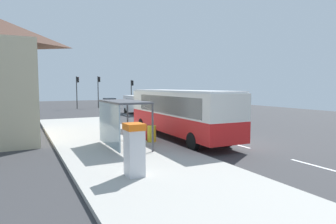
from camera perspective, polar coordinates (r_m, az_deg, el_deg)
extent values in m
cube|color=#38383A|center=(30.65, -5.50, -1.54)|extent=(56.00, 92.00, 0.04)
cube|color=#ADAAA3|center=(17.35, -10.68, -6.27)|extent=(6.20, 30.00, 0.18)
cube|color=silver|center=(14.53, 26.32, -9.25)|extent=(0.16, 2.20, 0.01)
cube|color=silver|center=(17.88, 13.31, -6.25)|extent=(0.16, 2.20, 0.01)
cube|color=silver|center=(21.87, 4.80, -4.09)|extent=(0.16, 2.20, 0.01)
cube|color=silver|center=(26.20, -0.97, -2.57)|extent=(0.16, 2.20, 0.01)
cube|color=silver|center=(30.74, -5.07, -1.46)|extent=(0.16, 2.20, 0.01)
cube|color=silver|center=(35.41, -8.09, -0.64)|extent=(0.16, 2.20, 0.01)
cube|color=silver|center=(40.15, -10.40, -0.02)|extent=(0.16, 2.20, 0.01)
cube|color=silver|center=(44.95, -12.23, 0.48)|extent=(0.16, 2.20, 0.01)
cube|color=red|center=(19.51, 2.17, -2.01)|extent=(2.70, 11.04, 1.15)
cube|color=silver|center=(19.40, 2.18, 1.81)|extent=(2.70, 11.04, 1.45)
cube|color=silver|center=(19.37, 2.19, 4.10)|extent=(2.57, 10.82, 0.12)
cube|color=black|center=(24.34, -3.88, 2.27)|extent=(2.30, 0.16, 1.22)
cube|color=black|center=(18.41, -0.41, 1.41)|extent=(0.24, 8.58, 1.10)
cylinder|color=black|center=(22.65, -5.03, -2.52)|extent=(0.30, 1.00, 1.00)
cylinder|color=black|center=(23.54, 0.11, -2.21)|extent=(0.30, 1.00, 1.00)
cylinder|color=black|center=(15.87, 4.87, -5.75)|extent=(0.30, 1.00, 1.00)
cylinder|color=black|center=(17.12, 11.41, -5.04)|extent=(0.30, 1.00, 1.00)
cube|color=white|center=(37.10, -5.87, 1.67)|extent=(2.23, 5.28, 1.96)
cube|color=black|center=(37.08, -5.87, 2.19)|extent=(2.17, 3.21, 0.44)
cylinder|color=black|center=(35.74, -3.24, -0.01)|extent=(0.25, 0.69, 0.68)
cylinder|color=black|center=(34.98, -5.89, -0.14)|extent=(0.25, 0.69, 0.68)
cylinder|color=black|center=(39.35, -5.82, 0.43)|extent=(0.25, 0.69, 0.68)
cylinder|color=black|center=(38.67, -8.27, 0.32)|extent=(0.25, 0.69, 0.68)
cube|color=#B7B7BC|center=(50.12, -11.39, 1.65)|extent=(1.90, 4.44, 0.60)
cube|color=black|center=(49.90, -11.33, 2.33)|extent=(1.64, 2.41, 0.60)
cylinder|color=black|center=(51.35, -12.75, 1.37)|extent=(0.21, 0.64, 0.64)
cylinder|color=black|center=(51.81, -11.00, 1.43)|extent=(0.21, 0.64, 0.64)
cylinder|color=black|center=(48.47, -11.80, 1.18)|extent=(0.21, 0.64, 0.64)
cylinder|color=black|center=(48.95, -9.95, 1.25)|extent=(0.21, 0.64, 0.64)
cube|color=silver|center=(10.84, -6.58, -7.94)|extent=(0.60, 0.70, 1.70)
cube|color=orange|center=(10.67, -6.63, -2.86)|extent=(0.66, 0.76, 0.24)
cube|color=black|center=(10.89, -5.06, -6.40)|extent=(0.03, 0.36, 0.44)
cylinder|color=yellow|center=(17.44, -3.19, -4.24)|extent=(0.52, 0.52, 0.95)
cylinder|color=red|center=(18.08, -4.09, -3.92)|extent=(0.52, 0.52, 0.95)
cylinder|color=#2D2D2D|center=(48.78, -7.17, 3.55)|extent=(0.14, 0.14, 4.53)
cube|color=black|center=(48.84, -6.95, 5.63)|extent=(0.24, 0.28, 0.84)
sphere|color=red|center=(48.89, -6.82, 5.96)|extent=(0.16, 0.16, 0.16)
sphere|color=#3C2C03|center=(48.88, -6.81, 5.63)|extent=(0.16, 0.16, 0.16)
sphere|color=black|center=(48.88, -6.81, 5.30)|extent=(0.16, 0.16, 0.16)
cylinder|color=#2D2D2D|center=(47.35, -17.36, 3.61)|extent=(0.14, 0.14, 5.00)
cube|color=black|center=(47.39, -17.16, 6.03)|extent=(0.24, 0.28, 0.84)
sphere|color=red|center=(47.42, -17.03, 6.37)|extent=(0.16, 0.16, 0.16)
sphere|color=#3C2C03|center=(47.41, -17.02, 6.04)|extent=(0.16, 0.16, 0.16)
sphere|color=black|center=(47.41, -17.01, 5.70)|extent=(0.16, 0.16, 0.16)
cylinder|color=#2D2D2D|center=(48.84, -13.46, 3.79)|extent=(0.14, 0.14, 5.10)
cube|color=black|center=(48.90, -13.26, 6.20)|extent=(0.24, 0.28, 0.84)
sphere|color=#360606|center=(48.93, -13.13, 6.53)|extent=(0.16, 0.16, 0.16)
sphere|color=#F2B20C|center=(48.93, -13.12, 6.20)|extent=(0.16, 0.16, 0.16)
sphere|color=black|center=(48.92, -13.12, 5.88)|extent=(0.16, 0.16, 0.16)
cube|color=#4C4C51|center=(16.00, -8.60, 1.99)|extent=(1.80, 4.00, 0.10)
cube|color=#8CA5B2|center=(15.86, -11.46, -2.43)|extent=(0.06, 3.80, 2.30)
cylinder|color=#4C4C51|center=(14.65, -3.02, -3.06)|extent=(0.10, 0.10, 2.44)
cylinder|color=#4C4C51|center=(18.16, -7.89, -1.54)|extent=(0.10, 0.10, 2.44)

